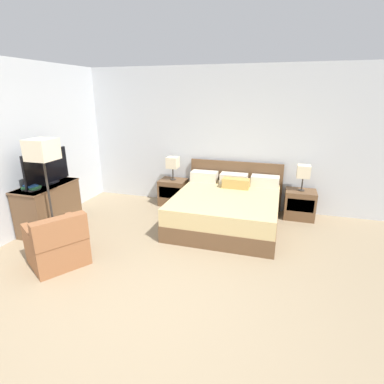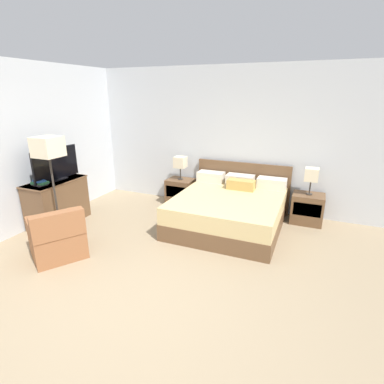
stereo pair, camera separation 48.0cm
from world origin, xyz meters
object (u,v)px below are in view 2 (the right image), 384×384
Objects in this scene: book_red_cover at (40,184)px; book_blue_cover at (40,183)px; nightstand_left at (181,192)px; bed at (229,209)px; table_lamp_right at (312,175)px; floor_lamp at (49,153)px; dresser at (57,201)px; table_lamp_left at (180,163)px; tv at (56,165)px; book_small_top at (39,181)px; armchair_by_window at (58,238)px; nightstand_right at (307,209)px.

book_blue_cover is (0.01, 0.00, 0.03)m from book_red_cover.
bed is at bearing -28.21° from nightstand_left.
floor_lamp reaches higher than table_lamp_right.
nightstand_left is 2.40m from dresser.
floor_lamp is at bearing -118.57° from table_lamp_left.
book_small_top is at bearing -91.86° from tv.
armchair_by_window is at bearing -45.53° from floor_lamp.
dresser is at bearing -156.95° from table_lamp_right.
floor_lamp is at bearing -149.67° from table_lamp_right.
table_lamp_right is 4.34m from floor_lamp.
table_lamp_left is 0.50× the size of tv.
nightstand_left is 2.68m from book_red_cover.
tv is 1.56m from armchair_by_window.
book_red_cover is (-1.63, -2.06, -0.09)m from table_lamp_left.
floor_lamp is (-3.72, -2.18, 0.50)m from table_lamp_right.
floor_lamp reaches higher than tv.
floor_lamp is at bearing -148.65° from bed.
table_lamp_left is at bearing 75.36° from armchair_by_window.
table_lamp_left reaches higher than bed.
nightstand_right is 0.58× the size of armchair_by_window.
bed is at bearing -28.26° from table_lamp_left.
book_red_cover reaches higher than armchair_by_window.
table_lamp_right is at bearing 23.05° from dresser.
table_lamp_left reaches higher than armchair_by_window.
nightstand_right is 0.33× the size of floor_lamp.
table_lamp_right reaches higher than bed.
nightstand_left is 2.68m from book_blue_cover.
book_red_cover is at bearing -128.35° from nightstand_left.
bed is 9.76× the size of book_small_top.
book_blue_cover reaches higher than dresser.
nightstand_left is at bearing 46.15° from tv.
nightstand_right is 1.14× the size of table_lamp_left.
armchair_by_window is at bearing -47.24° from tv.
nightstand_left is at bearing 47.51° from dresser.
nightstand_right is at bearing 26.40° from book_blue_cover.
nightstand_left is 0.63m from table_lamp_left.
table_lamp_right is 1.94× the size of book_blue_cover.
table_lamp_right is at bearing 90.00° from nightstand_right.
book_blue_cover is 0.71m from floor_lamp.
armchair_by_window reaches higher than nightstand_left.
nightstand_left is at bearing 75.35° from armchair_by_window.
table_lamp_left is 2.41× the size of book_small_top.
armchair_by_window is 0.58× the size of floor_lamp.
table_lamp_left is at bearing 61.43° from floor_lamp.
armchair_by_window is (0.92, -0.91, -0.13)m from dresser.
bed is 1.44m from nightstand_left.
book_red_cover is at bearing -153.66° from table_lamp_right.
book_blue_cover is at bearing -128.08° from table_lamp_left.
tv is at bearing -157.93° from table_lamp_right.
dresser is 1.15m from floor_lamp.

